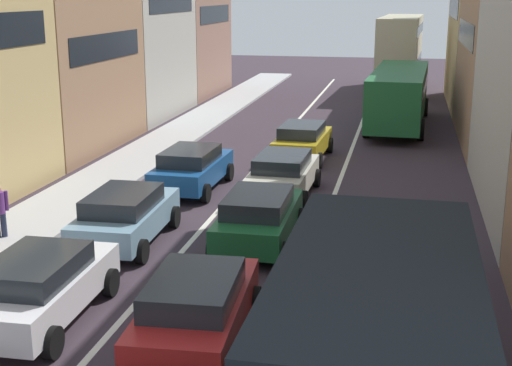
{
  "coord_description": "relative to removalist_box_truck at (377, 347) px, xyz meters",
  "views": [
    {
      "loc": [
        3.9,
        -6.6,
        6.68
      ],
      "look_at": [
        0.0,
        12.0,
        1.6
      ],
      "focal_mm": 50.4,
      "sensor_mm": 36.0,
      "label": 1
    }
  ],
  "objects": [
    {
      "name": "lane_stripe_left",
      "position": [
        -5.4,
        17.54,
        -1.97
      ],
      "size": [
        0.16,
        60.0,
        0.01
      ],
      "primitive_type": "cube",
      "color": "silver",
      "rests_on": "ground"
    },
    {
      "name": "sedan_left_lane_third",
      "position": [
        -7.1,
        8.44,
        -1.18
      ],
      "size": [
        2.17,
        4.36,
        1.49
      ],
      "rotation": [
        0.0,
        0.0,
        1.6
      ],
      "color": "#759EB7",
      "rests_on": "ground"
    },
    {
      "name": "removalist_box_truck",
      "position": [
        0.0,
        0.0,
        0.0
      ],
      "size": [
        2.75,
        7.72,
        3.58
      ],
      "rotation": [
        0.0,
        0.0,
        1.56
      ],
      "color": "#1E5933",
      "rests_on": "ground"
    },
    {
      "name": "sidewalk_left",
      "position": [
        -10.4,
        17.54,
        -1.9
      ],
      "size": [
        2.6,
        64.0,
        0.14
      ],
      "primitive_type": "cube",
      "color": "#B2B2B2",
      "rests_on": "ground"
    },
    {
      "name": "coupe_centre_lane_fourth",
      "position": [
        -3.68,
        13.86,
        -1.18
      ],
      "size": [
        2.13,
        4.33,
        1.49
      ],
      "rotation": [
        0.0,
        0.0,
        1.55
      ],
      "color": "beige",
      "rests_on": "ground"
    },
    {
      "name": "bus_far_queue_secondary",
      "position": [
        -0.35,
        41.55,
        0.86
      ],
      "size": [
        3.19,
        10.61,
        5.06
      ],
      "rotation": [
        0.0,
        0.0,
        1.52
      ],
      "color": "#BFB793",
      "rests_on": "ground"
    },
    {
      "name": "lane_stripe_right",
      "position": [
        -2.0,
        17.54,
        -1.97
      ],
      "size": [
        0.16,
        60.0,
        0.01
      ],
      "primitive_type": "cube",
      "color": "silver",
      "rests_on": "ground"
    },
    {
      "name": "sedan_centre_lane_second",
      "position": [
        -3.53,
        3.14,
        -1.18
      ],
      "size": [
        2.27,
        4.4,
        1.49
      ],
      "rotation": [
        0.0,
        0.0,
        1.63
      ],
      "color": "#A51E1E",
      "rests_on": "ground"
    },
    {
      "name": "sedan_right_lane_behind_truck",
      "position": [
        -0.23,
        7.3,
        -1.18
      ],
      "size": [
        2.06,
        4.3,
        1.49
      ],
      "rotation": [
        0.0,
        0.0,
        1.57
      ],
      "color": "black",
      "rests_on": "ground"
    },
    {
      "name": "sedan_centre_lane_fifth",
      "position": [
        -3.85,
        19.49,
        -1.18
      ],
      "size": [
        2.19,
        4.36,
        1.49
      ],
      "rotation": [
        0.0,
        0.0,
        1.53
      ],
      "color": "#B29319",
      "rests_on": "ground"
    },
    {
      "name": "hatchback_centre_lane_third",
      "position": [
        -3.51,
        9.03,
        -1.18
      ],
      "size": [
        2.1,
        4.32,
        1.49
      ],
      "rotation": [
        0.0,
        0.0,
        1.58
      ],
      "color": "#19592D",
      "rests_on": "ground"
    },
    {
      "name": "bus_mid_queue_primary",
      "position": [
        -0.14,
        27.68,
        -0.21
      ],
      "size": [
        3.15,
        10.6,
        2.9
      ],
      "rotation": [
        0.0,
        0.0,
        1.53
      ],
      "color": "#1E6033",
      "rests_on": "ground"
    },
    {
      "name": "building_row_left",
      "position": [
        -15.7,
        18.51,
        3.53
      ],
      "size": [
        7.2,
        43.9,
        13.58
      ],
      "rotation": [
        0.0,
        0.0,
        1.57
      ],
      "color": "#9E7556",
      "rests_on": "ground"
    },
    {
      "name": "sedan_left_lane_fourth",
      "position": [
        -6.91,
        14.05,
        -1.18
      ],
      "size": [
        2.14,
        4.34,
        1.49
      ],
      "rotation": [
        0.0,
        0.0,
        1.55
      ],
      "color": "#194C8C",
      "rests_on": "ground"
    },
    {
      "name": "wagon_left_lane_second",
      "position": [
        -7.0,
        3.49,
        -1.18
      ],
      "size": [
        2.15,
        4.35,
        1.49
      ],
      "rotation": [
        0.0,
        0.0,
        1.6
      ],
      "color": "silver",
      "rests_on": "ground"
    }
  ]
}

